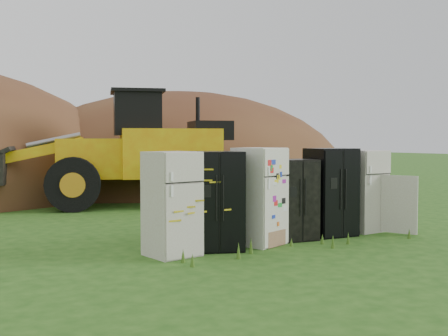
% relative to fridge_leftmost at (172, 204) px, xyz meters
% --- Properties ---
extents(ground, '(120.00, 120.00, 0.00)m').
position_rel_fridge_leftmost_xyz_m(ground, '(2.50, 0.00, -0.91)').
color(ground, '#224F15').
rests_on(ground, ground).
extents(fridge_leftmost, '(0.88, 0.85, 1.83)m').
position_rel_fridge_leftmost_xyz_m(fridge_leftmost, '(0.00, 0.00, 0.00)').
color(fridge_leftmost, silver).
rests_on(fridge_leftmost, ground).
extents(fridge_black_side, '(1.17, 1.07, 1.82)m').
position_rel_fridge_leftmost_xyz_m(fridge_black_side, '(0.93, 0.01, -0.00)').
color(fridge_black_side, black).
rests_on(fridge_black_side, ground).
extents(fridge_sticker, '(1.03, 0.99, 1.88)m').
position_rel_fridge_leftmost_xyz_m(fridge_sticker, '(1.90, -0.01, 0.02)').
color(fridge_sticker, silver).
rests_on(fridge_sticker, ground).
extents(fridge_dark_mid, '(0.95, 0.83, 1.64)m').
position_rel_fridge_leftmost_xyz_m(fridge_dark_mid, '(2.80, 0.02, -0.10)').
color(fridge_dark_mid, black).
rests_on(fridge_dark_mid, ground).
extents(fridge_black_right, '(1.02, 0.88, 1.85)m').
position_rel_fridge_leftmost_xyz_m(fridge_black_right, '(3.79, -0.01, 0.01)').
color(fridge_black_right, black).
rests_on(fridge_black_right, ground).
extents(fridge_open_door, '(0.84, 0.78, 1.80)m').
position_rel_fridge_leftmost_xyz_m(fridge_open_door, '(4.82, 0.01, -0.02)').
color(fridge_open_door, silver).
rests_on(fridge_open_door, ground).
extents(wheel_loader, '(7.89, 5.36, 3.54)m').
position_rel_fridge_leftmost_xyz_m(wheel_loader, '(1.80, 7.55, 0.86)').
color(wheel_loader, '#DABD0E').
rests_on(wheel_loader, ground).
extents(dirt_mound_right, '(15.97, 11.71, 8.15)m').
position_rel_fridge_leftmost_xyz_m(dirt_mound_right, '(7.24, 12.55, -0.91)').
color(dirt_mound_right, '#4E2719').
rests_on(dirt_mound_right, ground).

